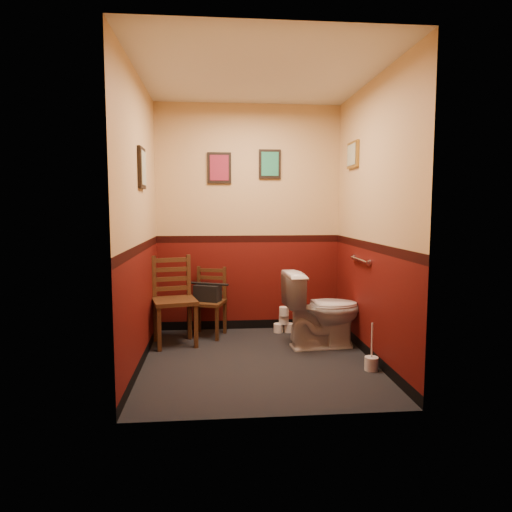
{
  "coord_description": "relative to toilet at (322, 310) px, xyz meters",
  "views": [
    {
      "loc": [
        -0.41,
        -4.28,
        1.48
      ],
      "look_at": [
        0.0,
        0.25,
        1.0
      ],
      "focal_mm": 32.0,
      "sensor_mm": 36.0,
      "label": 1
    }
  ],
  "objects": [
    {
      "name": "chair_left",
      "position": [
        -1.58,
        0.26,
        0.08
      ],
      "size": [
        0.54,
        0.54,
        0.96
      ],
      "rotation": [
        0.0,
        0.0,
        0.23
      ],
      "color": "#523018",
      "rests_on": "floor"
    },
    {
      "name": "chair_right",
      "position": [
        -1.21,
        0.54,
        -0.0
      ],
      "size": [
        0.46,
        0.46,
        0.79
      ],
      "rotation": [
        0.0,
        0.0,
        -0.3
      ],
      "color": "#523018",
      "rests_on": "floor"
    },
    {
      "name": "ceiling",
      "position": [
        -0.72,
        -0.4,
        2.3
      ],
      "size": [
        2.2,
        2.4,
        0.0
      ],
      "primitive_type": "cube",
      "rotation": [
        3.14,
        0.0,
        0.0
      ],
      "color": "silver",
      "rests_on": "ground"
    },
    {
      "name": "wall_left",
      "position": [
        -1.82,
        -0.4,
        0.95
      ],
      "size": [
        0.0,
        2.4,
        2.7
      ],
      "primitive_type": "cube",
      "rotation": [
        1.57,
        0.0,
        1.57
      ],
      "color": "#500E0A",
      "rests_on": "ground"
    },
    {
      "name": "tp_stack",
      "position": [
        -0.32,
        0.59,
        -0.27
      ],
      "size": [
        0.24,
        0.15,
        0.31
      ],
      "color": "silver",
      "rests_on": "floor"
    },
    {
      "name": "wall_front",
      "position": [
        -0.72,
        -1.6,
        0.95
      ],
      "size": [
        2.2,
        0.0,
        2.7
      ],
      "primitive_type": "cube",
      "rotation": [
        -1.57,
        0.0,
        0.0
      ],
      "color": "#500E0A",
      "rests_on": "ground"
    },
    {
      "name": "grab_bar",
      "position": [
        0.35,
        -0.15,
        0.55
      ],
      "size": [
        0.05,
        0.56,
        0.06
      ],
      "color": "silver",
      "rests_on": "wall_right"
    },
    {
      "name": "toilet",
      "position": [
        0.0,
        0.0,
        0.0
      ],
      "size": [
        0.85,
        0.53,
        0.8
      ],
      "primitive_type": "imported",
      "rotation": [
        0.0,
        0.0,
        1.66
      ],
      "color": "white",
      "rests_on": "floor"
    },
    {
      "name": "toilet_brush",
      "position": [
        0.29,
        -0.75,
        -0.33
      ],
      "size": [
        0.12,
        0.12,
        0.44
      ],
      "color": "silver",
      "rests_on": "floor"
    },
    {
      "name": "framed_print_back_b",
      "position": [
        -0.47,
        0.78,
        1.6
      ],
      "size": [
        0.26,
        0.04,
        0.34
      ],
      "color": "black",
      "rests_on": "wall_back"
    },
    {
      "name": "wall_back",
      "position": [
        -0.72,
        0.8,
        0.95
      ],
      "size": [
        2.2,
        0.0,
        2.7
      ],
      "primitive_type": "cube",
      "rotation": [
        1.57,
        0.0,
        0.0
      ],
      "color": "#500E0A",
      "rests_on": "ground"
    },
    {
      "name": "floor",
      "position": [
        -0.72,
        -0.4,
        -0.4
      ],
      "size": [
        2.2,
        2.4,
        0.0
      ],
      "primitive_type": "cube",
      "color": "black",
      "rests_on": "ground"
    },
    {
      "name": "wall_right",
      "position": [
        0.38,
        -0.4,
        0.95
      ],
      "size": [
        0.0,
        2.4,
        2.7
      ],
      "primitive_type": "cube",
      "rotation": [
        1.57,
        0.0,
        -1.57
      ],
      "color": "#500E0A",
      "rests_on": "ground"
    },
    {
      "name": "framed_print_left",
      "position": [
        -1.8,
        -0.3,
        1.45
      ],
      "size": [
        0.04,
        0.3,
        0.38
      ],
      "color": "black",
      "rests_on": "wall_left"
    },
    {
      "name": "handbag",
      "position": [
        -1.22,
        0.51,
        0.11
      ],
      "size": [
        0.33,
        0.26,
        0.22
      ],
      "rotation": [
        0.0,
        0.0,
        -0.43
      ],
      "color": "black",
      "rests_on": "chair_right"
    },
    {
      "name": "framed_print_right",
      "position": [
        0.36,
        0.2,
        1.65
      ],
      "size": [
        0.04,
        0.34,
        0.28
      ],
      "color": "olive",
      "rests_on": "wall_right"
    },
    {
      "name": "framed_print_back_a",
      "position": [
        -1.07,
        0.78,
        1.55
      ],
      "size": [
        0.28,
        0.04,
        0.36
      ],
      "color": "black",
      "rests_on": "wall_back"
    }
  ]
}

